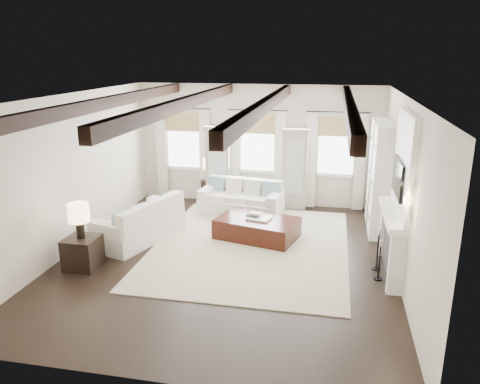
% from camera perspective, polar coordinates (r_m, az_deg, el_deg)
% --- Properties ---
extents(ground, '(7.50, 7.50, 0.00)m').
position_cam_1_polar(ground, '(9.48, -1.59, -8.13)').
color(ground, black).
rests_on(ground, ground).
extents(room_shell, '(6.54, 7.54, 3.22)m').
position_cam_1_polar(room_shell, '(9.59, 3.88, 4.05)').
color(room_shell, beige).
rests_on(room_shell, ground).
extents(area_rug, '(4.05, 5.02, 0.02)m').
position_cam_1_polar(area_rug, '(10.06, 1.32, -6.55)').
color(area_rug, '#BFB798').
rests_on(area_rug, ground).
extents(sofa_back, '(2.16, 1.21, 0.88)m').
position_cam_1_polar(sofa_back, '(11.90, 0.22, -1.08)').
color(sofa_back, silver).
rests_on(sofa_back, ground).
extents(sofa_left, '(1.56, 2.32, 0.91)m').
position_cam_1_polar(sofa_left, '(10.49, -11.87, -3.85)').
color(sofa_left, silver).
rests_on(sofa_left, ground).
extents(ottoman, '(1.93, 1.46, 0.45)m').
position_cam_1_polar(ottoman, '(10.42, 2.10, -4.44)').
color(ottoman, black).
rests_on(ottoman, ground).
extents(tray, '(0.58, 0.49, 0.04)m').
position_cam_1_polar(tray, '(10.32, 2.33, -3.20)').
color(tray, white).
rests_on(tray, ottoman).
extents(book_lower, '(0.30, 0.26, 0.04)m').
position_cam_1_polar(book_lower, '(10.39, 1.58, -2.84)').
color(book_lower, '#262628').
rests_on(book_lower, tray).
extents(book_upper, '(0.25, 0.22, 0.03)m').
position_cam_1_polar(book_upper, '(10.39, 1.96, -2.63)').
color(book_upper, beige).
rests_on(book_upper, book_lower).
extents(side_table_front, '(0.61, 0.61, 0.61)m').
position_cam_1_polar(side_table_front, '(9.50, -18.63, -7.01)').
color(side_table_front, black).
rests_on(side_table_front, ground).
extents(lamp_front, '(0.40, 0.40, 0.68)m').
position_cam_1_polar(lamp_front, '(9.23, -19.06, -2.63)').
color(lamp_front, black).
rests_on(lamp_front, side_table_front).
extents(side_table_back, '(0.41, 0.41, 0.61)m').
position_cam_1_polar(side_table_back, '(13.00, -3.68, 0.21)').
color(side_table_back, black).
rests_on(side_table_back, ground).
extents(lamp_back, '(0.37, 0.37, 0.63)m').
position_cam_1_polar(lamp_back, '(12.81, -3.74, 3.37)').
color(lamp_back, black).
rests_on(lamp_back, side_table_back).
extents(candlestick_near, '(0.15, 0.15, 0.75)m').
position_cam_1_polar(candlestick_near, '(8.91, 16.61, -8.37)').
color(candlestick_near, black).
rests_on(candlestick_near, ground).
extents(candlestick_far, '(0.17, 0.17, 0.82)m').
position_cam_1_polar(candlestick_far, '(9.27, 16.42, -7.14)').
color(candlestick_far, black).
rests_on(candlestick_far, ground).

